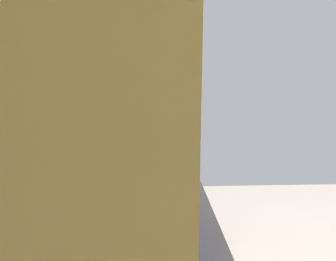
{
  "coord_description": "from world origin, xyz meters",
  "views": [
    {
      "loc": [
        -1.55,
        1.32,
        1.68
      ],
      "look_at": [
        -0.14,
        1.26,
        1.42
      ],
      "focal_mm": 33.23,
      "sensor_mm": 36.0,
      "label": 1
    }
  ],
  "objects_px": {
    "oven_range": "(158,202)",
    "kettle": "(170,169)",
    "microwave": "(153,213)",
    "bowl": "(172,188)"
  },
  "relations": [
    {
      "from": "microwave",
      "to": "bowl",
      "type": "relative_size",
      "value": 2.79
    },
    {
      "from": "microwave",
      "to": "kettle",
      "type": "bearing_deg",
      "value": -7.46
    },
    {
      "from": "oven_range",
      "to": "bowl",
      "type": "height_order",
      "value": "oven_range"
    },
    {
      "from": "oven_range",
      "to": "kettle",
      "type": "height_order",
      "value": "oven_range"
    },
    {
      "from": "microwave",
      "to": "bowl",
      "type": "xyz_separation_m",
      "value": [
        0.62,
        -0.12,
        -0.12
      ]
    },
    {
      "from": "kettle",
      "to": "microwave",
      "type": "bearing_deg",
      "value": 172.54
    },
    {
      "from": "oven_range",
      "to": "microwave",
      "type": "height_order",
      "value": "microwave"
    },
    {
      "from": "bowl",
      "to": "oven_range",
      "type": "bearing_deg",
      "value": 5.9
    },
    {
      "from": "oven_range",
      "to": "bowl",
      "type": "bearing_deg",
      "value": -174.1
    },
    {
      "from": "oven_range",
      "to": "microwave",
      "type": "relative_size",
      "value": 2.25
    }
  ]
}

